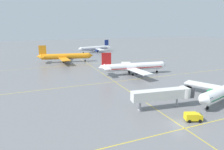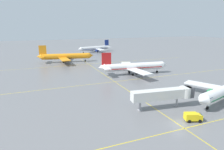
{
  "view_description": "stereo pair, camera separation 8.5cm",
  "coord_description": "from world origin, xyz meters",
  "px_view_note": "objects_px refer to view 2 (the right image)",
  "views": [
    {
      "loc": [
        -30.3,
        -32.66,
        22.69
      ],
      "look_at": [
        -2.18,
        36.52,
        3.63
      ],
      "focal_mm": 31.22,
      "sensor_mm": 36.0,
      "label": 1
    },
    {
      "loc": [
        -30.22,
        -32.69,
        22.69
      ],
      "look_at": [
        -2.18,
        36.52,
        3.63
      ],
      "focal_mm": 31.22,
      "sensor_mm": 36.0,
      "label": 2
    }
  ],
  "objects_px": {
    "service_truck_red_van": "(193,117)",
    "airliner_third_row": "(65,56)",
    "jet_bridge": "(167,94)",
    "airliner_far_left_stand": "(95,48)",
    "airliner_second_row": "(134,67)"
  },
  "relations": [
    {
      "from": "airliner_third_row",
      "to": "airliner_far_left_stand",
      "type": "height_order",
      "value": "airliner_third_row"
    },
    {
      "from": "airliner_third_row",
      "to": "service_truck_red_van",
      "type": "xyz_separation_m",
      "value": [
        16.13,
        -91.54,
        -2.54
      ]
    },
    {
      "from": "airliner_third_row",
      "to": "jet_bridge",
      "type": "bearing_deg",
      "value": -79.48
    },
    {
      "from": "service_truck_red_van",
      "to": "airliner_third_row",
      "type": "bearing_deg",
      "value": 99.99
    },
    {
      "from": "airliner_third_row",
      "to": "airliner_far_left_stand",
      "type": "distance_m",
      "value": 50.26
    },
    {
      "from": "jet_bridge",
      "to": "airliner_far_left_stand",
      "type": "bearing_deg",
      "value": 82.26
    },
    {
      "from": "service_truck_red_van",
      "to": "airliner_second_row",
      "type": "bearing_deg",
      "value": 79.31
    },
    {
      "from": "airliner_third_row",
      "to": "airliner_far_left_stand",
      "type": "xyz_separation_m",
      "value": [
        31.77,
        38.95,
        -0.25
      ]
    },
    {
      "from": "service_truck_red_van",
      "to": "jet_bridge",
      "type": "height_order",
      "value": "jet_bridge"
    },
    {
      "from": "service_truck_red_van",
      "to": "airliner_far_left_stand",
      "type": "bearing_deg",
      "value": 83.17
    },
    {
      "from": "airliner_second_row",
      "to": "jet_bridge",
      "type": "xyz_separation_m",
      "value": [
        -9.77,
        -38.03,
        0.36
      ]
    },
    {
      "from": "jet_bridge",
      "to": "service_truck_red_van",
      "type": "bearing_deg",
      "value": -84.73
    },
    {
      "from": "airliner_far_left_stand",
      "to": "jet_bridge",
      "type": "relative_size",
      "value": 1.73
    },
    {
      "from": "airliner_second_row",
      "to": "jet_bridge",
      "type": "height_order",
      "value": "airliner_second_row"
    },
    {
      "from": "airliner_third_row",
      "to": "service_truck_red_van",
      "type": "distance_m",
      "value": 92.99
    }
  ]
}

